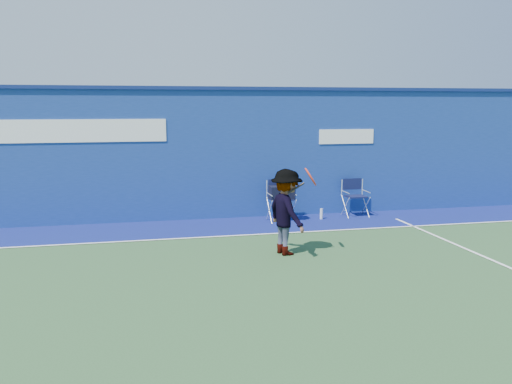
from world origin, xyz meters
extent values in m
plane|color=#2C4E2A|center=(0.00, 0.00, 0.00)|extent=(80.00, 80.00, 0.00)
cube|color=navy|center=(0.00, 5.20, 1.50)|extent=(24.00, 0.40, 3.00)
cube|color=navy|center=(0.00, 5.20, 3.04)|extent=(24.00, 0.50, 0.08)
cube|color=white|center=(-3.00, 4.99, 2.10)|extent=(4.50, 0.02, 0.50)
cube|color=white|center=(3.60, 4.99, 1.90)|extent=(1.40, 0.02, 0.35)
cube|color=navy|center=(0.00, 4.10, 0.00)|extent=(24.00, 1.80, 0.01)
cube|color=white|center=(0.00, 3.20, 0.01)|extent=(24.00, 0.06, 0.01)
cube|color=#0F1438|center=(1.81, 4.41, 0.52)|extent=(0.50, 0.42, 0.03)
cube|color=silver|center=(1.81, 4.66, 0.72)|extent=(0.57, 0.02, 0.41)
cube|color=#0F1438|center=(1.81, 4.66, 0.80)|extent=(0.50, 0.03, 0.29)
cube|color=black|center=(1.81, 4.38, 0.67)|extent=(0.57, 0.33, 0.31)
cube|color=#0F1438|center=(3.70, 4.56, 0.48)|extent=(0.47, 0.40, 0.03)
cube|color=silver|center=(3.70, 4.79, 0.68)|extent=(0.53, 0.02, 0.39)
cube|color=#0F1438|center=(3.70, 4.79, 0.76)|extent=(0.47, 0.03, 0.27)
cylinder|color=silver|center=(2.78, 4.39, 0.13)|extent=(0.07, 0.07, 0.26)
imported|color=#EA4738|center=(1.15, 1.68, 0.77)|extent=(0.80, 1.11, 1.54)
torus|color=red|center=(1.55, 1.56, 1.41)|extent=(0.29, 0.41, 0.33)
cylinder|color=gray|center=(1.55, 1.56, 1.41)|extent=(0.23, 0.34, 0.27)
cylinder|color=black|center=(1.27, 1.50, 1.23)|extent=(0.31, 0.10, 0.21)
camera|label=1|loc=(-1.45, -7.44, 2.65)|focal=38.00mm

